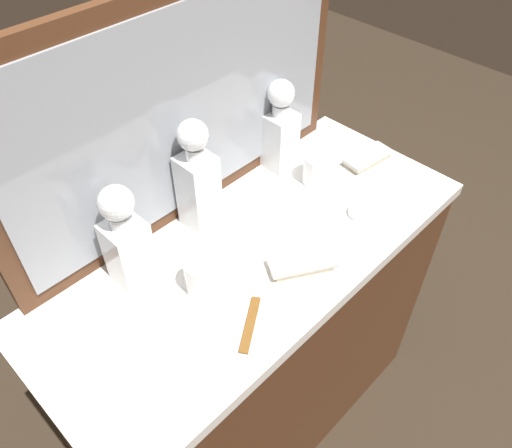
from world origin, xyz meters
name	(u,v)px	position (x,y,z in m)	size (l,w,h in m)	color
ground_plane	(256,412)	(0.00, 0.00, 0.00)	(6.00, 6.00, 0.00)	#2D2319
dresser	(256,346)	(0.00, 0.00, 0.44)	(1.13, 0.48, 0.88)	#472816
dresser_mirror	(184,111)	(0.00, 0.22, 1.16)	(0.97, 0.03, 0.56)	#472816
crystal_decanter_far_right	(198,186)	(-0.03, 0.16, 1.00)	(0.08, 0.08, 0.30)	white
crystal_decanter_far_left	(127,245)	(-0.26, 0.14, 0.99)	(0.08, 0.08, 0.26)	white
crystal_decanter_right	(280,133)	(0.28, 0.18, 0.99)	(0.08, 0.08, 0.26)	white
crystal_tumbler_left	(319,170)	(0.30, 0.05, 0.92)	(0.09, 0.09, 0.08)	white
crystal_tumbler_far_left	(200,276)	(-0.17, 0.00, 0.92)	(0.07, 0.07, 0.09)	white
silver_brush_right	(302,264)	(0.03, -0.12, 0.89)	(0.16, 0.13, 0.02)	#B7A88C
silver_brush_left	(368,158)	(0.46, 0.01, 0.89)	(0.15, 0.08, 0.02)	#B7A88C
porcelain_dish	(363,212)	(0.28, -0.11, 0.89)	(0.08, 0.08, 0.01)	silver
tortoiseshell_comb	(250,324)	(-0.17, -0.15, 0.88)	(0.13, 0.09, 0.01)	brown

